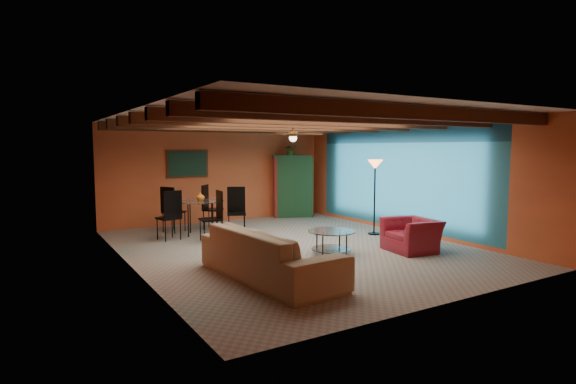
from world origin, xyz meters
TOP-DOWN VIEW (x-y plane):
  - room at (0.00, 0.11)m, footprint 6.52×8.01m
  - sofa at (-1.51, -1.74)m, footprint 1.30×2.84m
  - armchair at (1.87, -1.52)m, footprint 1.02×1.13m
  - coffee_table at (0.33, -0.91)m, footprint 1.21×1.21m
  - dining_table at (-1.16, 2.32)m, footprint 2.89×2.89m
  - armoire at (2.20, 3.70)m, footprint 1.14×0.89m
  - floor_lamp at (2.44, 0.23)m, footprint 0.43×0.43m
  - ceiling_fan at (0.00, 0.00)m, footprint 1.50×1.50m
  - painting at (-0.90, 3.96)m, footprint 1.05×0.03m
  - potted_plant at (2.20, 3.70)m, footprint 0.47×0.44m
  - vase at (-1.16, 2.32)m, footprint 0.24×0.24m

SIDE VIEW (x-z plane):
  - coffee_table at x=0.33m, z-range 0.00..0.48m
  - armchair at x=1.87m, z-range 0.00..0.66m
  - sofa at x=-1.51m, z-range 0.00..0.81m
  - dining_table at x=-1.16m, z-range 0.00..1.14m
  - armoire at x=2.20m, z-range 0.00..1.80m
  - floor_lamp at x=2.44m, z-range 0.00..1.81m
  - vase at x=-1.16m, z-range 1.14..1.35m
  - painting at x=-0.90m, z-range 1.32..1.97m
  - potted_plant at x=2.20m, z-range 1.80..2.24m
  - ceiling_fan at x=0.00m, z-range 2.14..2.58m
  - room at x=0.00m, z-range 1.01..3.72m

